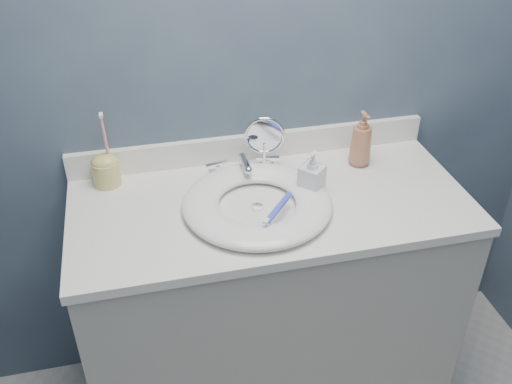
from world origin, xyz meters
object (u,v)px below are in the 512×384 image
object	(u,v)px
soap_bottle_clear	(312,174)
toothbrush_holder	(106,169)
makeup_mirror	(264,142)
soap_bottle_amber	(361,139)

from	to	relation	value
soap_bottle_clear	toothbrush_holder	bearing A→B (deg)	-149.96
makeup_mirror	soap_bottle_clear	world-z (taller)	makeup_mirror
soap_bottle_amber	toothbrush_holder	distance (m)	0.83
makeup_mirror	toothbrush_holder	xyz separation A→B (m)	(-0.51, 0.03, -0.05)
soap_bottle_amber	soap_bottle_clear	xyz separation A→B (m)	(-0.21, -0.14, -0.02)
soap_bottle_amber	toothbrush_holder	size ratio (longest dim) A/B	0.76
makeup_mirror	soap_bottle_amber	world-z (taller)	makeup_mirror
toothbrush_holder	makeup_mirror	bearing A→B (deg)	-3.68
soap_bottle_amber	toothbrush_holder	bearing A→B (deg)	171.89
makeup_mirror	toothbrush_holder	size ratio (longest dim) A/B	0.78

